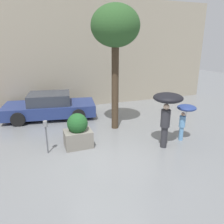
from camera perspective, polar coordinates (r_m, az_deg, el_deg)
name	(u,v)px	position (r m, az deg, el deg)	size (l,w,h in m)	color
ground_plane	(108,159)	(7.33, -1.09, -12.13)	(40.00, 40.00, 0.00)	slate
building_facade	(69,54)	(12.68, -11.20, 14.58)	(18.00, 0.30, 6.00)	#9E937F
planter_box	(78,131)	(7.96, -8.92, -5.04)	(0.98, 0.73, 1.27)	gray
person_adult	(167,105)	(7.83, 14.25, 1.90)	(1.03, 1.03, 1.98)	#2D2D33
person_child	(185,113)	(8.63, 18.63, -0.13)	(0.70, 0.70, 1.43)	#669ED1
parked_car_near	(50,106)	(11.33, -15.89, 1.41)	(4.62, 2.58, 1.25)	navy
street_tree	(115,29)	(9.09, 0.88, 20.84)	(1.93, 1.93, 5.07)	#423323
parking_meter	(46,130)	(7.64, -16.90, -4.54)	(0.14, 0.14, 1.17)	#595B60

